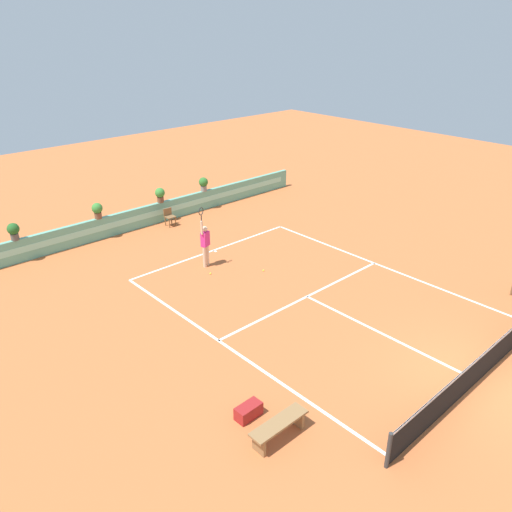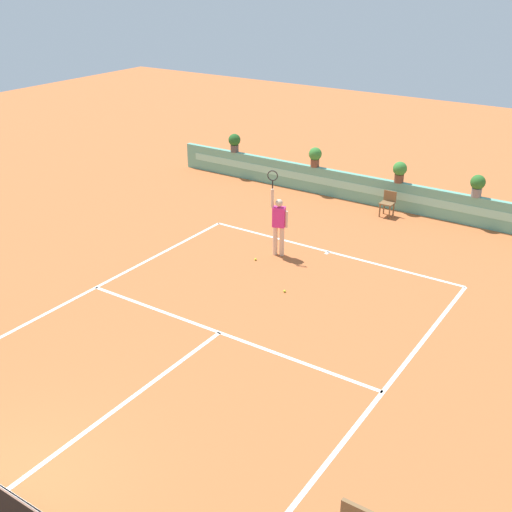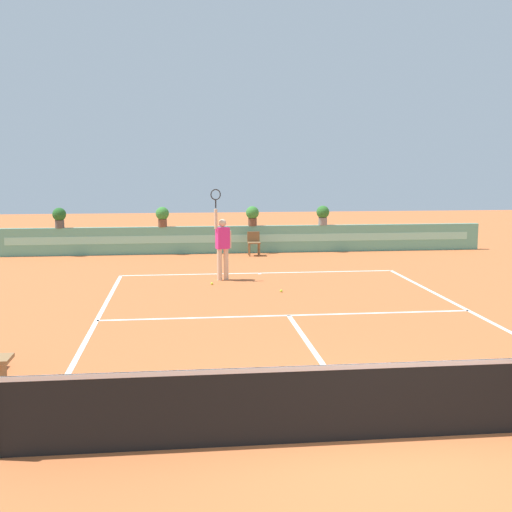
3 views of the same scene
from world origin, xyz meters
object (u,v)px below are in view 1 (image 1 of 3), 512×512
Objects in this scene: gear_bag at (249,411)px; potted_plant_far_left at (13,230)px; potted_plant_centre at (160,194)px; bench_courtside at (279,426)px; potted_plant_left at (97,210)px; tennis_ball_near_baseline at (210,273)px; tennis_ball_mid_court at (263,270)px; tennis_player at (205,242)px; ball_kid_chair at (169,216)px; potted_plant_right at (203,183)px.

gear_bag is 0.97× the size of potted_plant_far_left.
gear_bag is 13.21m from potted_plant_far_left.
potted_plant_far_left is (-1.00, 13.12, 1.23)m from gear_bag.
potted_plant_far_left is at bearing 180.00° from potted_plant_centre.
bench_courtside is 14.22m from potted_plant_far_left.
potted_plant_left reaches higher than gear_bag.
tennis_ball_near_baseline is at bearing 59.06° from gear_bag.
potted_plant_left is at bearing 103.55° from tennis_ball_near_baseline.
tennis_ball_mid_court is 0.09× the size of potted_plant_centre.
potted_plant_centre is at bearing 75.24° from tennis_player.
potted_plant_right reaches higher than ball_kid_chair.
tennis_player reaches higher than bench_courtside.
potted_plant_centre is 1.00× the size of potted_plant_right.
potted_plant_centre is at bearing 73.94° from tennis_ball_near_baseline.
potted_plant_left is (-3.23, 7.43, 1.38)m from tennis_ball_mid_court.
tennis_player reaches higher than potted_plant_far_left.
ball_kid_chair is at bearing 66.45° from bench_courtside.
potted_plant_right is at bearing 56.84° from gear_bag.
tennis_player reaches higher than potted_plant_centre.
potted_plant_left is 3.29m from potted_plant_centre.
bench_courtside is at bearing -117.13° from tennis_player.
potted_plant_right is at bearing 54.50° from tennis_ball_near_baseline.
bench_courtside is 9.73m from tennis_player.
bench_courtside is 2.21× the size of potted_plant_centre.
potted_plant_far_left is (-6.86, 7.43, 1.38)m from tennis_ball_mid_court.
potted_plant_centre reaches higher than ball_kid_chair.
tennis_ball_mid_court is 0.09× the size of potted_plant_right.
potted_plant_centre is (1.45, 5.51, 0.36)m from tennis_player.
tennis_player is at bearing 64.42° from tennis_ball_near_baseline.
potted_plant_left reaches higher than tennis_ball_near_baseline.
tennis_ball_mid_court is 0.09× the size of potted_plant_left.
tennis_ball_mid_court is 0.09× the size of potted_plant_far_left.
gear_bag reaches higher than tennis_ball_near_baseline.
ball_kid_chair is 12.50× the size of tennis_ball_near_baseline.
potted_plant_far_left is at bearing 132.73° from tennis_ball_mid_court.
potted_plant_far_left is at bearing 134.81° from tennis_player.
potted_plant_centre is at bearing 89.54° from tennis_ball_mid_court.
potted_plant_centre reaches higher than bench_courtside.
gear_bag is 8.05m from tennis_ball_near_baseline.
potted_plant_left is (-3.26, 0.73, 0.93)m from ball_kid_chair.
tennis_ball_near_baseline is at bearing -76.45° from potted_plant_left.
tennis_ball_mid_court is at bearing -90.46° from potted_plant_centre.
tennis_player is 1.28m from tennis_ball_near_baseline.
tennis_ball_near_baseline is 0.09× the size of potted_plant_centre.
potted_plant_far_left is 1.00× the size of potted_plant_right.
ball_kid_chair is at bearing -164.69° from potted_plant_right.
gear_bag is 10.29× the size of tennis_ball_mid_court.
gear_bag is 13.44m from potted_plant_left.
tennis_ball_near_baseline is 7.76m from potted_plant_right.
gear_bag is 14.45m from potted_plant_centre.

